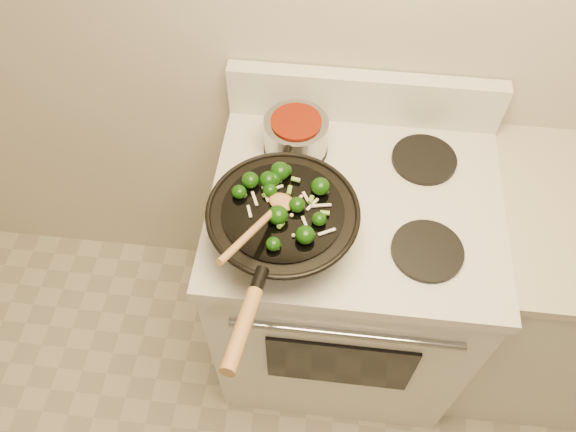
# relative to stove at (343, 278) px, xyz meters

# --- Properties ---
(stove) EXTENTS (0.78, 0.67, 1.08)m
(stove) POSITION_rel_stove_xyz_m (0.00, 0.00, 0.00)
(stove) COLOR silver
(stove) RESTS_ON ground
(wok) EXTENTS (0.37, 0.61, 0.19)m
(wok) POSITION_rel_stove_xyz_m (-0.18, -0.16, 0.52)
(wok) COLOR black
(wok) RESTS_ON stove
(stirfry) EXTENTS (0.25, 0.25, 0.04)m
(stirfry) POSITION_rel_stove_xyz_m (-0.18, -0.13, 0.59)
(stirfry) COLOR #0E3408
(stirfry) RESTS_ON wok
(wooden_spoon) EXTENTS (0.14, 0.28, 0.12)m
(wooden_spoon) POSITION_rel_stove_xyz_m (-0.21, -0.21, 0.61)
(wooden_spoon) COLOR #A67541
(wooden_spoon) RESTS_ON wok
(saucepan) EXTENTS (0.18, 0.28, 0.10)m
(saucepan) POSITION_rel_stove_xyz_m (-0.18, 0.15, 0.51)
(saucepan) COLOR #989BA0
(saucepan) RESTS_ON stove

